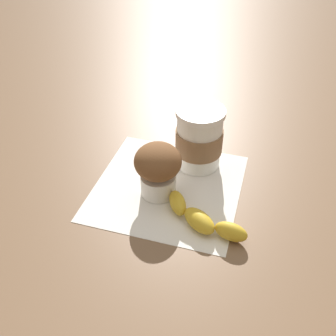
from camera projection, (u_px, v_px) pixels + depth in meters
The scene contains 5 objects.
ground_plane at pixel (168, 187), 0.69m from camera, with size 3.00×3.00×0.00m, color brown.
paper_napkin at pixel (168, 187), 0.69m from camera, with size 0.25×0.25×0.00m, color white.
coffee_cup at pixel (199, 138), 0.71m from camera, with size 0.09×0.09×0.12m.
muffin at pixel (158, 168), 0.65m from camera, with size 0.08×0.08×0.10m.
banana at pixel (202, 218), 0.61m from camera, with size 0.11×0.13×0.03m.
Camera 1 is at (0.52, -0.00, 0.46)m, focal length 42.00 mm.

